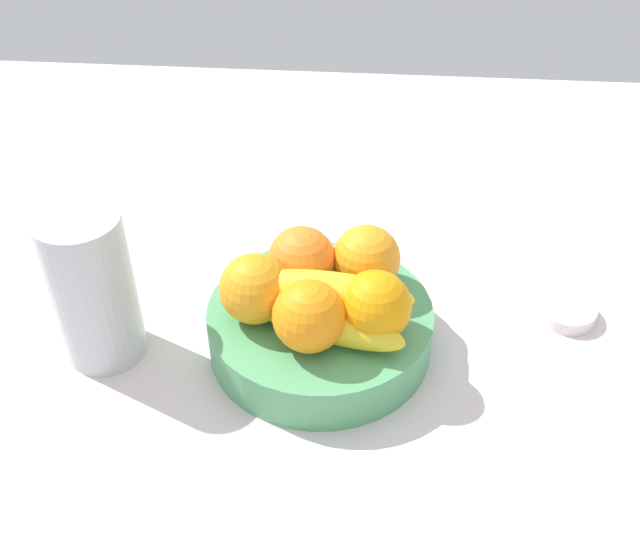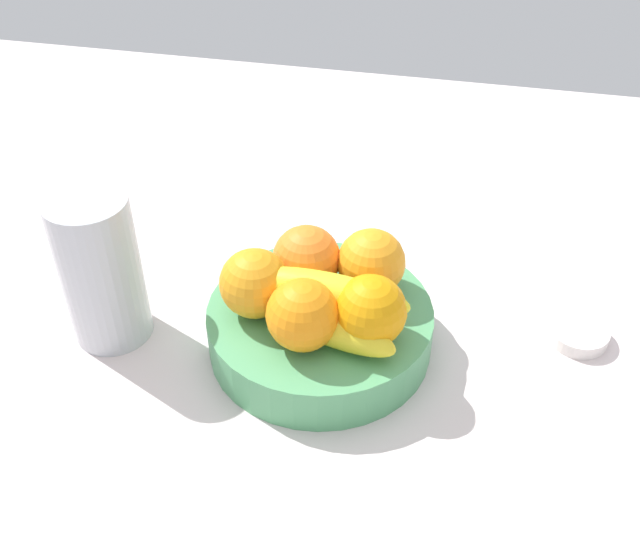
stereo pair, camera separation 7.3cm
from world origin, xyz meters
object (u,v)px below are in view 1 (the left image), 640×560
orange_front_right (255,286)px  banana_bunch (324,306)px  orange_back_right (366,259)px  orange_back_left (375,306)px  jar_lid (567,312)px  fruit_bowl (320,328)px  orange_front_left (302,260)px  thermos_tumbler (93,288)px  orange_center (309,316)px

orange_front_right → banana_bunch: orange_front_right is taller
orange_front_right → orange_back_right: same height
orange_back_left → jar_lid: size_ratio=1.12×
fruit_bowl → orange_front_left: bearing=-58.5°
thermos_tumbler → orange_back_right: bearing=-165.7°
orange_back_right → thermos_tumbler: size_ratio=0.42×
orange_center → thermos_tumbler: bearing=-6.4°
orange_back_right → banana_bunch: (3.79, 7.18, -0.45)cm
fruit_bowl → banana_bunch: bearing=103.4°
orange_center → orange_back_left: 6.44cm
orange_center → orange_back_left: bearing=-162.7°
banana_bunch → fruit_bowl: bearing=-76.6°
fruit_bowl → jar_lid: fruit_bowl is taller
orange_center → orange_back_left: same height
orange_front_right → banana_bunch: 7.28cm
orange_back_left → banana_bunch: bearing=-2.1°
orange_front_right → banana_bunch: (-7.02, 1.89, -0.45)cm
orange_front_right → orange_back_left: (-11.90, 2.07, 0.00)cm
orange_front_left → orange_center: 8.62cm
orange_center → jar_lid: size_ratio=1.12×
thermos_tumbler → fruit_bowl: bearing=-173.8°
orange_front_right → thermos_tumbler: size_ratio=0.42×
fruit_bowl → thermos_tumbler: bearing=6.2°
orange_back_right → thermos_tumbler: (26.80, 6.83, -0.15)cm
orange_front_left → orange_center: (-1.58, 8.47, 0.00)cm
orange_center → banana_bunch: bearing=-121.3°
orange_back_left → thermos_tumbler: bearing=-1.1°
orange_front_left → orange_center: bearing=100.6°
orange_front_left → banana_bunch: size_ratio=0.40×
orange_front_left → orange_back_left: (-7.74, 6.55, 0.00)cm
jar_lid → orange_back_left: bearing=24.4°
orange_back_left → banana_bunch: (4.87, -0.18, -0.45)cm
orange_front_right → orange_back_left: 12.07cm
thermos_tumbler → jar_lid: (-49.21, -9.14, -7.67)cm
fruit_bowl → orange_center: bearing=82.8°
orange_front_right → orange_center: 6.99cm
fruit_bowl → orange_front_left: orange_front_left is taller
jar_lid → fruit_bowl: bearing=14.0°
orange_back_right → orange_back_left: bearing=98.4°
jar_lid → orange_center: bearing=22.9°
orange_back_right → banana_bunch: orange_back_right is taller
thermos_tumbler → orange_front_left: bearing=-163.4°
banana_bunch → jar_lid: bearing=-160.1°
orange_back_left → thermos_tumbler: size_ratio=0.42×
orange_front_left → orange_back_left: same height
fruit_bowl → thermos_tumbler: 23.25cm
orange_back_left → orange_front_left: bearing=-40.3°
orange_front_right → jar_lid: (-33.22, -7.61, -7.82)cm
orange_center → banana_bunch: 2.50cm
orange_back_right → banana_bunch: size_ratio=0.40×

